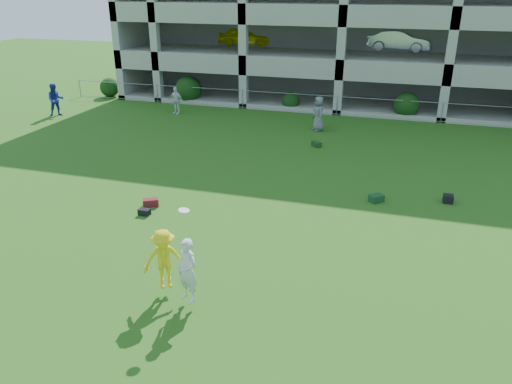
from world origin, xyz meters
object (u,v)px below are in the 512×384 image
(bystander_c, at_px, (318,114))
(frisbee_contest, at_px, (171,262))
(bystander_b, at_px, (176,101))
(bystander_a, at_px, (56,100))
(parking_garage, at_px, (360,4))
(crate_d, at_px, (448,199))

(bystander_c, distance_m, frisbee_contest, 16.54)
(bystander_b, xyz_separation_m, frisbee_contest, (8.24, -17.64, 0.22))
(bystander_a, bearing_deg, bystander_b, -19.38)
(parking_garage, bearing_deg, bystander_a, -139.58)
(bystander_c, bearing_deg, frisbee_contest, -36.20)
(bystander_b, distance_m, frisbee_contest, 19.47)
(bystander_a, relative_size, crate_d, 5.54)
(bystander_a, xyz_separation_m, frisbee_contest, (14.92, -15.11, 0.07))
(bystander_b, relative_size, bystander_c, 0.88)
(bystander_a, height_order, frisbee_contest, frisbee_contest)
(bystander_a, xyz_separation_m, parking_garage, (16.11, 13.72, 5.04))
(bystander_c, height_order, frisbee_contest, frisbee_contest)
(bystander_b, bearing_deg, frisbee_contest, -54.91)
(bystander_c, bearing_deg, parking_garage, 144.03)
(crate_d, distance_m, frisbee_contest, 11.00)
(bystander_a, distance_m, bystander_c, 15.69)
(bystander_c, height_order, crate_d, bystander_c)
(bystander_a, distance_m, frisbee_contest, 21.23)
(bystander_a, bearing_deg, crate_d, -57.12)
(bystander_c, bearing_deg, crate_d, 4.23)
(frisbee_contest, bearing_deg, bystander_c, 87.53)
(crate_d, height_order, parking_garage, parking_garage)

